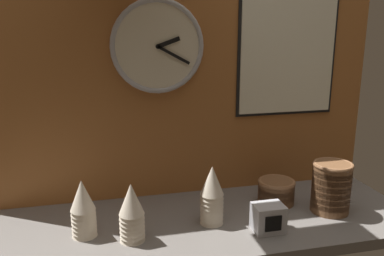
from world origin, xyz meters
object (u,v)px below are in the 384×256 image
object	(u,v)px
cup_stack_left	(83,208)
napkin_dispenser	(268,218)
wall_clock	(158,46)
cup_stack_center_right	(212,195)
cup_stack_center_left	(132,212)
menu_board	(288,47)
bowl_stack_right	(276,191)
bowl_stack_far_right	(331,186)

from	to	relation	value
cup_stack_left	napkin_dispenser	world-z (taller)	cup_stack_left
wall_clock	napkin_dispenser	bearing A→B (deg)	-49.91
napkin_dispenser	cup_stack_center_right	bearing A→B (deg)	150.26
cup_stack_center_left	menu_board	xyz separation A→B (m)	(0.69, 0.34, 0.50)
menu_board	bowl_stack_right	bearing A→B (deg)	-120.08
cup_stack_center_left	menu_board	bearing A→B (deg)	26.13
menu_board	wall_clock	bearing A→B (deg)	-179.07
cup_stack_left	napkin_dispenser	xyz separation A→B (m)	(0.62, -0.11, -0.05)
cup_stack_center_left	wall_clock	bearing A→B (deg)	65.95
cup_stack_center_left	bowl_stack_right	world-z (taller)	cup_stack_center_left
cup_stack_left	napkin_dispenser	distance (m)	0.63
cup_stack_center_left	napkin_dispenser	size ratio (longest dim) A/B	1.90
wall_clock	menu_board	xyz separation A→B (m)	(0.54, 0.01, -0.01)
napkin_dispenser	bowl_stack_right	bearing A→B (deg)	58.75
cup_stack_center_right	wall_clock	size ratio (longest dim) A/B	0.60
bowl_stack_far_right	menu_board	distance (m)	0.58
wall_clock	napkin_dispenser	size ratio (longest dim) A/B	3.40
cup_stack_left	wall_clock	world-z (taller)	wall_clock
cup_stack_center_left	wall_clock	distance (m)	0.63
menu_board	napkin_dispenser	xyz separation A→B (m)	(-0.23, -0.38, -0.55)
cup_stack_center_left	bowl_stack_far_right	world-z (taller)	cup_stack_center_left
wall_clock	menu_board	distance (m)	0.54
cup_stack_left	bowl_stack_right	world-z (taller)	cup_stack_left
cup_stack_center_left	cup_stack_left	xyz separation A→B (m)	(-0.16, 0.07, 0.00)
cup_stack_center_left	cup_stack_left	distance (m)	0.17
cup_stack_center_right	bowl_stack_far_right	bearing A→B (deg)	-1.42
wall_clock	cup_stack_left	bearing A→B (deg)	-139.08
cup_stack_center_left	wall_clock	xyz separation A→B (m)	(0.15, 0.33, 0.51)
cup_stack_center_right	napkin_dispenser	xyz separation A→B (m)	(0.17, -0.10, -0.06)
napkin_dispenser	bowl_stack_far_right	bearing A→B (deg)	16.77
napkin_dispenser	cup_stack_left	bearing A→B (deg)	169.69
napkin_dispenser	menu_board	bearing A→B (deg)	59.30
cup_stack_left	menu_board	bearing A→B (deg)	17.77
cup_stack_center_left	cup_stack_left	bearing A→B (deg)	156.46
menu_board	bowl_stack_far_right	bearing A→B (deg)	-77.77
cup_stack_left	bowl_stack_right	distance (m)	0.75
cup_stack_center_right	menu_board	distance (m)	0.70
menu_board	napkin_dispenser	size ratio (longest dim) A/B	5.36
wall_clock	menu_board	bearing A→B (deg)	0.93
bowl_stack_right	napkin_dispenser	distance (m)	0.24
cup_stack_center_right	bowl_stack_right	distance (m)	0.32
cup_stack_left	bowl_stack_right	xyz separation A→B (m)	(0.74, 0.09, -0.05)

